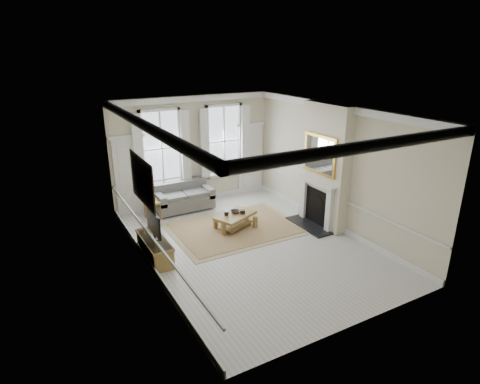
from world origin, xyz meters
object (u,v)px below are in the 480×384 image
sofa (183,198)px  tv_stand (155,248)px  side_table (153,205)px  coffee_table (235,217)px

sofa → tv_stand: size_ratio=1.21×
side_table → tv_stand: (-0.69, -2.32, -0.18)m
side_table → coffee_table: size_ratio=0.42×
sofa → coffee_table: bearing=-70.3°
side_table → coffee_table: (1.78, -1.78, -0.09)m
sofa → side_table: (-1.05, -0.26, 0.09)m
coffee_table → tv_stand: 2.53m
coffee_table → tv_stand: (-2.47, -0.55, -0.09)m
coffee_table → tv_stand: bearing=168.9°
side_table → tv_stand: size_ratio=0.38×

